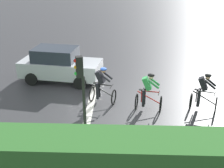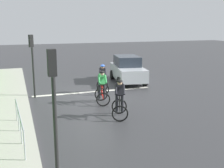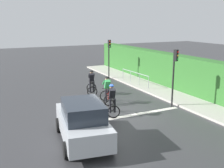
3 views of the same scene
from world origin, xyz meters
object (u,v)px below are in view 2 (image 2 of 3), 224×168
object	(u,v)px
cyclist_lead	(120,99)
cyclist_second	(102,88)
car_silver	(128,69)
traffic_light_far_junction	(54,96)
traffic_light_near_crossing	(32,56)
pedestrian_railing_kerbside	(19,118)
cyclist_mid	(103,79)

from	to	relation	value
cyclist_lead	cyclist_second	distance (m)	2.30
car_silver	traffic_light_far_junction	size ratio (longest dim) A/B	1.29
traffic_light_near_crossing	pedestrian_railing_kerbside	bearing A→B (deg)	81.51
traffic_light_near_crossing	pedestrian_railing_kerbside	distance (m)	5.97
car_silver	cyclist_second	bearing A→B (deg)	54.09
cyclist_mid	traffic_light_far_junction	distance (m)	9.26
car_silver	traffic_light_near_crossing	bearing A→B (deg)	17.94
traffic_light_near_crossing	traffic_light_far_junction	bearing A→B (deg)	89.77
cyclist_mid	pedestrian_railing_kerbside	size ratio (longest dim) A/B	0.46
cyclist_second	car_silver	world-z (taller)	car_silver
traffic_light_near_crossing	traffic_light_far_junction	distance (m)	8.64
pedestrian_railing_kerbside	cyclist_mid	bearing A→B (deg)	-130.50
cyclist_second	car_silver	distance (m)	5.34
traffic_light_far_junction	car_silver	bearing A→B (deg)	-120.51
cyclist_second	cyclist_mid	world-z (taller)	same
cyclist_mid	traffic_light_near_crossing	bearing A→B (deg)	-4.93
cyclist_lead	traffic_light_near_crossing	size ratio (longest dim) A/B	0.50
cyclist_second	car_silver	xyz separation A→B (m)	(-3.13, -4.32, 0.08)
cyclist_lead	cyclist_second	xyz separation A→B (m)	(0.07, -2.30, 0.00)
cyclist_lead	cyclist_mid	xyz separation A→B (m)	(-0.57, -4.27, 0.00)
cyclist_second	traffic_light_far_junction	xyz separation A→B (m)	(3.16, 6.35, 1.43)
cyclist_lead	cyclist_mid	size ratio (longest dim) A/B	1.00
traffic_light_far_junction	pedestrian_railing_kerbside	size ratio (longest dim) A/B	0.93
car_silver	traffic_light_near_crossing	distance (m)	6.71
cyclist_mid	car_silver	distance (m)	3.42
cyclist_mid	traffic_light_far_junction	bearing A→B (deg)	65.46
car_silver	traffic_light_near_crossing	world-z (taller)	traffic_light_near_crossing
cyclist_lead	traffic_light_far_junction	size ratio (longest dim) A/B	0.50
cyclist_second	car_silver	size ratio (longest dim) A/B	0.38
cyclist_mid	car_silver	bearing A→B (deg)	-136.65
cyclist_second	cyclist_mid	xyz separation A→B (m)	(-0.64, -1.97, 0.00)
cyclist_lead	pedestrian_railing_kerbside	distance (m)	4.20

